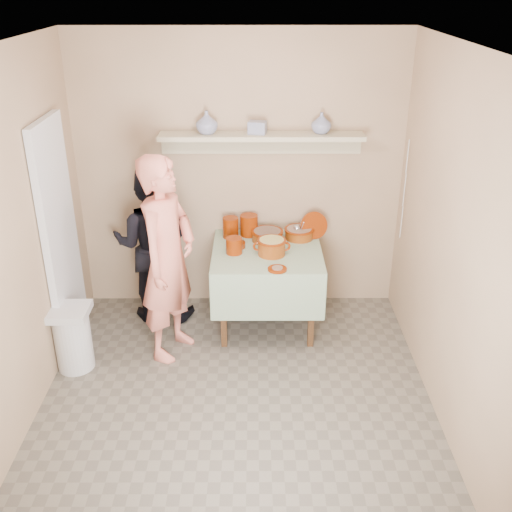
{
  "coord_description": "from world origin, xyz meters",
  "views": [
    {
      "loc": [
        0.14,
        -3.56,
        3.0
      ],
      "look_at": [
        0.15,
        0.75,
        0.95
      ],
      "focal_mm": 42.0,
      "sensor_mm": 36.0,
      "label": 1
    }
  ],
  "objects_px": {
    "person_cook": "(168,259)",
    "cazuela_rice": "(272,246)",
    "person_helper": "(152,244)",
    "serving_table": "(267,262)",
    "trash_bin": "(73,338)"
  },
  "relations": [
    {
      "from": "cazuela_rice",
      "to": "trash_bin",
      "type": "xyz_separation_m",
      "value": [
        -1.64,
        -0.59,
        -0.56
      ]
    },
    {
      "from": "serving_table",
      "to": "cazuela_rice",
      "type": "bearing_deg",
      "value": -69.44
    },
    {
      "from": "person_cook",
      "to": "serving_table",
      "type": "xyz_separation_m",
      "value": [
        0.82,
        0.44,
        -0.24
      ]
    },
    {
      "from": "person_cook",
      "to": "person_helper",
      "type": "bearing_deg",
      "value": 43.47
    },
    {
      "from": "serving_table",
      "to": "person_cook",
      "type": "bearing_deg",
      "value": -152.06
    },
    {
      "from": "cazuela_rice",
      "to": "trash_bin",
      "type": "relative_size",
      "value": 0.59
    },
    {
      "from": "trash_bin",
      "to": "cazuela_rice",
      "type": "bearing_deg",
      "value": 19.72
    },
    {
      "from": "serving_table",
      "to": "trash_bin",
      "type": "xyz_separation_m",
      "value": [
        -1.61,
        -0.69,
        -0.36
      ]
    },
    {
      "from": "serving_table",
      "to": "cazuela_rice",
      "type": "xyz_separation_m",
      "value": [
        0.04,
        -0.1,
        0.2
      ]
    },
    {
      "from": "serving_table",
      "to": "trash_bin",
      "type": "distance_m",
      "value": 1.78
    },
    {
      "from": "person_cook",
      "to": "person_helper",
      "type": "xyz_separation_m",
      "value": [
        -0.23,
        0.6,
        -0.13
      ]
    },
    {
      "from": "person_helper",
      "to": "trash_bin",
      "type": "distance_m",
      "value": 1.12
    },
    {
      "from": "person_cook",
      "to": "serving_table",
      "type": "height_order",
      "value": "person_cook"
    },
    {
      "from": "person_cook",
      "to": "cazuela_rice",
      "type": "xyz_separation_m",
      "value": [
        0.86,
        0.34,
        -0.03
      ]
    },
    {
      "from": "person_cook",
      "to": "person_helper",
      "type": "relative_size",
      "value": 1.17
    }
  ]
}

